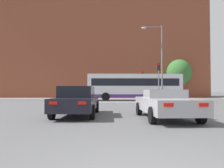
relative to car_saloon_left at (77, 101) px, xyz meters
name	(u,v)px	position (x,y,z in m)	size (l,w,h in m)	color
stop_line_strip	(111,102)	(1.94, 11.83, -0.73)	(7.74, 0.30, 0.01)	silver
far_pavement	(109,98)	(1.94, 23.95, -0.73)	(68.60, 2.50, 0.01)	#A09B91
brick_civic_building	(97,48)	(-0.45, 33.43, 9.23)	(41.63, 13.35, 22.34)	brown
car_saloon_left	(77,101)	(0.00, 0.00, 0.00)	(2.02, 4.91, 1.43)	black
car_roadster_right	(165,104)	(4.00, -1.35, -0.08)	(2.08, 4.78, 1.27)	#9E9EA3
bus_crossing_lead	(134,86)	(5.00, 16.49, 1.02)	(11.58, 2.65, 3.26)	silver
traffic_light_near_right	(159,76)	(7.19, 12.73, 2.11)	(0.26, 0.31, 4.24)	slate
traffic_light_far_right	(143,80)	(7.31, 23.59, 2.11)	(0.26, 0.31, 4.23)	slate
street_lamp_junction	(159,56)	(6.88, 11.47, 4.08)	(2.24, 0.36, 7.97)	slate
pedestrian_waiting	(61,92)	(-5.61, 23.55, 0.29)	(0.43, 0.28, 1.73)	#333851
pedestrian_walking_east	(74,92)	(-3.73, 24.50, 0.33)	(0.44, 0.44, 1.80)	brown
tree_by_building	(179,72)	(14.03, 26.15, 3.61)	(4.23, 4.23, 6.58)	#4C3823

